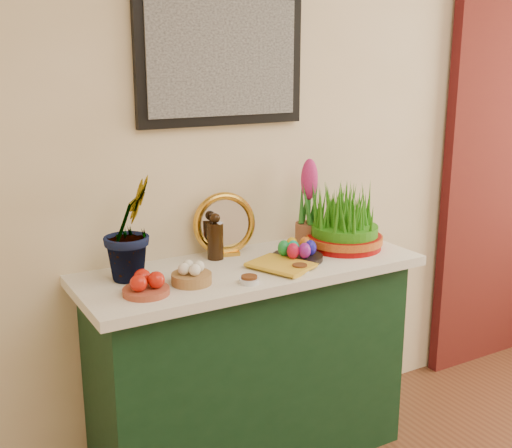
# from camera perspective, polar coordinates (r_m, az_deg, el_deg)

# --- Properties ---
(sideboard) EXTENTS (1.30, 0.45, 0.85)m
(sideboard) POSITION_cam_1_polar(r_m,az_deg,el_deg) (2.78, -0.53, -12.75)
(sideboard) COLOR #12321A
(sideboard) RESTS_ON ground
(tablecloth) EXTENTS (1.40, 0.55, 0.04)m
(tablecloth) POSITION_cam_1_polar(r_m,az_deg,el_deg) (2.60, -0.55, -4.02)
(tablecloth) COLOR white
(tablecloth) RESTS_ON sideboard
(hyacinth_green) EXTENTS (0.34, 0.33, 0.52)m
(hyacinth_green) POSITION_cam_1_polar(r_m,az_deg,el_deg) (2.41, -11.26, 1.07)
(hyacinth_green) COLOR #287222
(hyacinth_green) RESTS_ON tablecloth
(apple_bowl) EXTENTS (0.20, 0.20, 0.08)m
(apple_bowl) POSITION_cam_1_polar(r_m,az_deg,el_deg) (2.30, -9.77, -5.35)
(apple_bowl) COLOR #9E442C
(apple_bowl) RESTS_ON tablecloth
(garlic_basket) EXTENTS (0.19, 0.19, 0.08)m
(garlic_basket) POSITION_cam_1_polar(r_m,az_deg,el_deg) (2.38, -5.76, -4.51)
(garlic_basket) COLOR #A07B40
(garlic_basket) RESTS_ON tablecloth
(vinegar_cruet) EXTENTS (0.07, 0.07, 0.20)m
(vinegar_cruet) POSITION_cam_1_polar(r_m,az_deg,el_deg) (2.65, -3.64, -1.32)
(vinegar_cruet) COLOR black
(vinegar_cruet) RESTS_ON tablecloth
(mirror) EXTENTS (0.27, 0.12, 0.27)m
(mirror) POSITION_cam_1_polar(r_m,az_deg,el_deg) (2.69, -2.82, -0.08)
(mirror) COLOR gold
(mirror) RESTS_ON tablecloth
(book) EXTENTS (0.24, 0.28, 0.03)m
(book) POSITION_cam_1_polar(r_m,az_deg,el_deg) (2.47, 1.04, -4.16)
(book) COLOR gold
(book) RESTS_ON tablecloth
(spice_dish_left) EXTENTS (0.08, 0.08, 0.03)m
(spice_dish_left) POSITION_cam_1_polar(r_m,az_deg,el_deg) (2.38, -0.61, -4.98)
(spice_dish_left) COLOR silver
(spice_dish_left) RESTS_ON tablecloth
(spice_dish_right) EXTENTS (0.07, 0.07, 0.03)m
(spice_dish_right) POSITION_cam_1_polar(r_m,az_deg,el_deg) (2.52, 3.91, -3.94)
(spice_dish_right) COLOR silver
(spice_dish_right) RESTS_ON tablecloth
(egg_plate) EXTENTS (0.21, 0.21, 0.09)m
(egg_plate) POSITION_cam_1_polar(r_m,az_deg,el_deg) (2.64, 3.69, -2.51)
(egg_plate) COLOR black
(egg_plate) RESTS_ON tablecloth
(hyacinth_pink) EXTENTS (0.12, 0.12, 0.39)m
(hyacinth_pink) POSITION_cam_1_polar(r_m,az_deg,el_deg) (2.85, 4.72, 1.59)
(hyacinth_pink) COLOR brown
(hyacinth_pink) RESTS_ON tablecloth
(wheatgrass_sabzeh) EXTENTS (0.33, 0.33, 0.27)m
(wheatgrass_sabzeh) POSITION_cam_1_polar(r_m,az_deg,el_deg) (2.82, 7.91, 0.24)
(wheatgrass_sabzeh) COLOR #940606
(wheatgrass_sabzeh) RESTS_ON tablecloth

